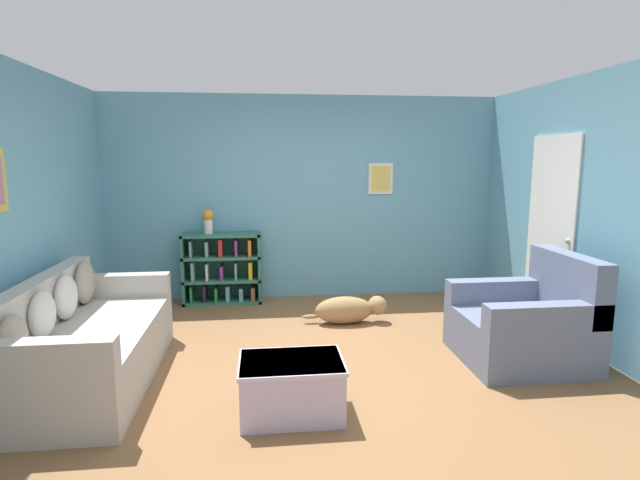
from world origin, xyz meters
name	(u,v)px	position (x,y,z in m)	size (l,w,h in m)	color
ground_plane	(325,362)	(0.00, 0.00, 0.00)	(14.00, 14.00, 0.00)	brown
wall_back	(304,198)	(0.00, 2.25, 1.30)	(5.60, 0.13, 2.60)	#609EB7
wall_left	(9,223)	(-2.55, 0.00, 1.30)	(0.13, 5.00, 2.60)	#609EB7
wall_right	(600,215)	(2.55, 0.02, 1.29)	(0.16, 5.00, 2.60)	#609EB7
couch	(85,343)	(-1.99, -0.17, 0.33)	(0.92, 1.96, 0.87)	#ADA89E
bookshelf	(223,269)	(-1.05, 2.04, 0.43)	(0.97, 0.32, 0.89)	#2D6B56
recliner_chair	(527,324)	(1.81, -0.14, 0.33)	(1.04, 1.01, 0.97)	slate
coffee_table	(291,386)	(-0.35, -0.88, 0.22)	(0.74, 0.52, 0.41)	#BCB2D1
dog	(349,309)	(0.39, 1.04, 0.16)	(0.95, 0.27, 0.30)	#9E7A4C
vase	(208,220)	(-1.20, 2.02, 1.06)	(0.14, 0.14, 0.31)	silver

